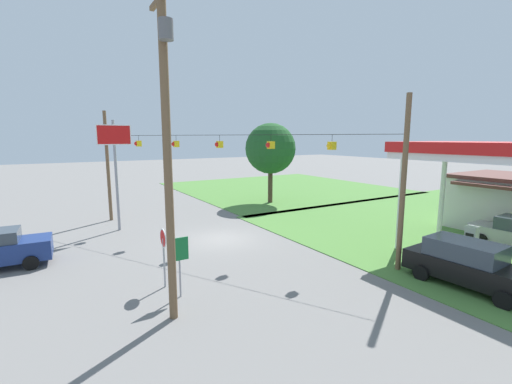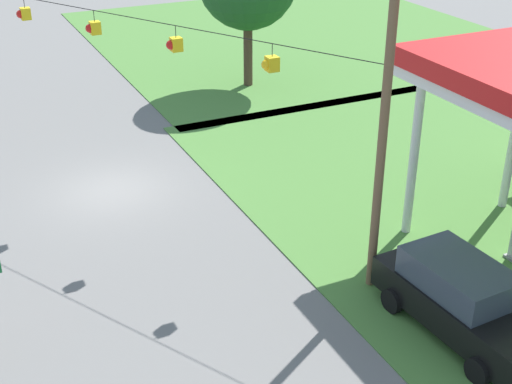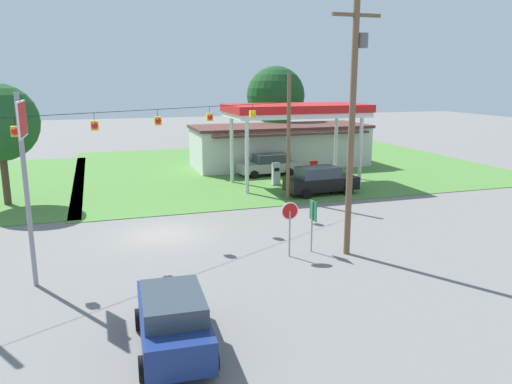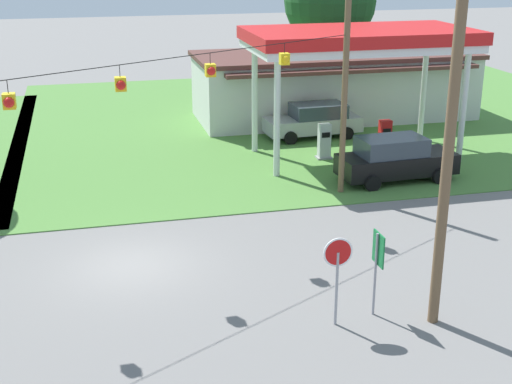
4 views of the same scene
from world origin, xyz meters
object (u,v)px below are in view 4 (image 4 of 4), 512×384
car_at_pumps_front (395,159)px  stop_sign_roadside (338,262)px  gas_station_canopy (359,41)px  tree_behind_station (330,1)px  gas_station_store (334,85)px  utility_pole_main (455,94)px  fuel_pump_far (385,138)px  route_sign (377,257)px  car_at_pumps_rear (314,120)px  fuel_pump_near (324,142)px

car_at_pumps_front → stop_sign_roadside: bearing=-124.6°
gas_station_canopy → tree_behind_station: (3.35, 13.45, 0.70)m
stop_sign_roadside → gas_station_store: bearing=-109.6°
gas_station_canopy → utility_pole_main: 15.51m
fuel_pump_far → stop_sign_roadside: stop_sign_roadside is taller
stop_sign_roadside → route_sign: stop_sign_roadside is taller
car_at_pumps_rear → route_sign: bearing=73.5°
car_at_pumps_front → stop_sign_roadside: 12.65m
fuel_pump_near → car_at_pumps_rear: car_at_pumps_rear is taller
car_at_pumps_front → route_sign: 11.82m
gas_station_canopy → gas_station_store: bearing=77.3°
fuel_pump_near → car_at_pumps_front: (1.84, -3.81, 0.18)m
fuel_pump_far → route_sign: size_ratio=0.70×
utility_pole_main → stop_sign_roadside: bearing=169.9°
fuel_pump_far → car_at_pumps_front: bearing=-107.4°
stop_sign_roadside → tree_behind_station: tree_behind_station is taller
stop_sign_roadside → fuel_pump_near: bearing=-107.9°
gas_station_store → route_sign: gas_station_store is taller
fuel_pump_far → car_at_pumps_rear: (-2.27, 3.81, 0.12)m
utility_pole_main → gas_station_canopy: bearing=76.6°
utility_pole_main → tree_behind_station: utility_pole_main is taller
fuel_pump_near → tree_behind_station: bearing=70.1°
gas_station_canopy → fuel_pump_near: gas_station_canopy is taller
fuel_pump_near → stop_sign_roadside: bearing=-107.9°
car_at_pumps_front → route_sign: bearing=-120.2°
car_at_pumps_rear → utility_pole_main: (-2.84, -18.88, 5.27)m
car_at_pumps_front → tree_behind_station: size_ratio=0.57×
route_sign → fuel_pump_near: bearing=76.3°
stop_sign_roadside → tree_behind_station: size_ratio=0.28×
gas_station_store → utility_pole_main: bearing=-103.1°
gas_station_canopy → fuel_pump_far: gas_station_canopy is taller
car_at_pumps_front → fuel_pump_near: bearing=112.5°
fuel_pump_near → route_sign: bearing=-103.7°
car_at_pumps_front → utility_pole_main: 13.00m
gas_station_store → utility_pole_main: 23.96m
fuel_pump_near → stop_sign_roadside: (-4.72, -14.60, 1.01)m
gas_station_store → car_at_pumps_front: size_ratio=3.10×
gas_station_canopy → utility_pole_main: utility_pole_main is taller
fuel_pump_near → car_at_pumps_rear: 3.89m
car_at_pumps_front → fuel_pump_far: bearing=69.2°
car_at_pumps_front → utility_pole_main: bearing=-112.4°
route_sign → tree_behind_station: bearing=73.3°
fuel_pump_near → fuel_pump_far: 3.04m
route_sign → utility_pole_main: (1.43, -0.73, 4.48)m
stop_sign_roadside → tree_behind_station: bearing=-108.9°
stop_sign_roadside → fuel_pump_far: bearing=-118.0°
gas_station_canopy → route_sign: size_ratio=4.23×
car_at_pumps_rear → stop_sign_roadside: stop_sign_roadside is taller
fuel_pump_far → car_at_pumps_front: 4.00m
fuel_pump_far → car_at_pumps_rear: size_ratio=0.33×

